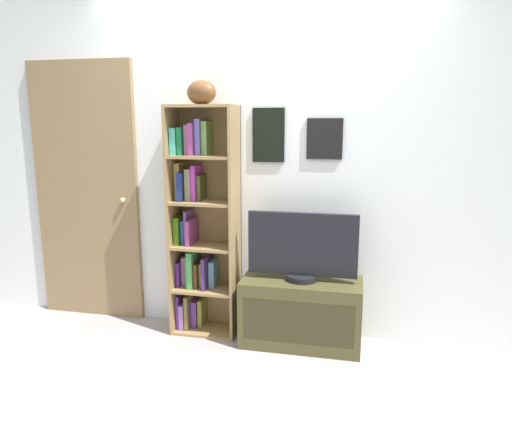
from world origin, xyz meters
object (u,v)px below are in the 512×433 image
tv_stand (301,312)px  television (302,247)px  football (201,93)px  door (87,193)px  bookshelf (199,224)px

tv_stand → television: size_ratio=1.11×
football → door: bearing=173.4°
tv_stand → door: door is taller
bookshelf → football: bearing=-30.9°
tv_stand → football: bearing=175.8°
tv_stand → television: (0.00, 0.00, 0.48)m
tv_stand → bookshelf: bearing=173.8°
tv_stand → television: bearing=90.0°
football → door: (-1.03, 0.12, -0.76)m
football → tv_stand: football is taller
bookshelf → football: size_ratio=6.95×
bookshelf → television: 0.80m
bookshelf → football: football is taller
football → door: 1.28m
bookshelf → door: bearing=174.9°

